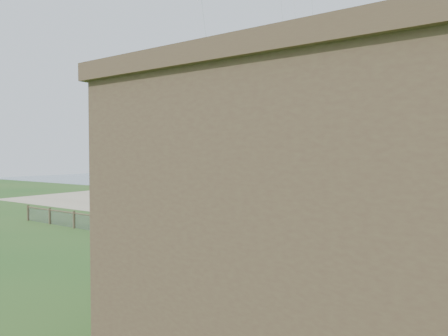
# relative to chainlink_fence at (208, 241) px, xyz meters

# --- Properties ---
(ground) EXTENTS (160.00, 160.00, 0.00)m
(ground) POSITION_rel_chainlink_fence_xyz_m (0.00, -6.00, -0.55)
(ground) COLOR #23571E
(ground) RESTS_ON ground
(sand_beach) EXTENTS (72.00, 20.00, 0.02)m
(sand_beach) POSITION_rel_chainlink_fence_xyz_m (0.00, 16.00, -0.55)
(sand_beach) COLOR tan
(sand_beach) RESTS_ON ground
(ocean) EXTENTS (160.00, 68.00, 0.02)m
(ocean) POSITION_rel_chainlink_fence_xyz_m (0.00, 60.00, -0.55)
(ocean) COLOR slate
(ocean) RESTS_ON ground
(chainlink_fence) EXTENTS (36.20, 0.20, 1.25)m
(chainlink_fence) POSITION_rel_chainlink_fence_xyz_m (0.00, 0.00, 0.00)
(chainlink_fence) COLOR #483A28
(chainlink_fence) RESTS_ON ground
(picnic_table) EXTENTS (2.26, 1.85, 0.86)m
(picnic_table) POSITION_rel_chainlink_fence_xyz_m (8.32, -2.71, -0.12)
(picnic_table) COLOR brown
(picnic_table) RESTS_ON ground
(octopus_kite) EXTENTS (3.47, 2.72, 6.44)m
(octopus_kite) POSITION_rel_chainlink_fence_xyz_m (-0.36, 8.44, 10.00)
(octopus_kite) COLOR #FE2852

